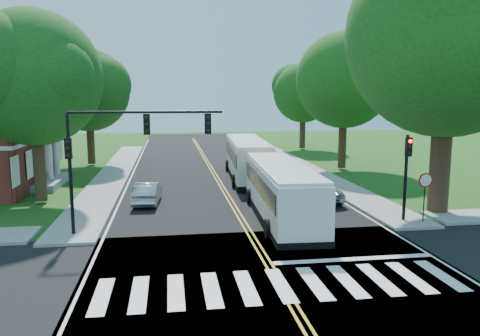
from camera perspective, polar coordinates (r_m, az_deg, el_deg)
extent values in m
plane|color=#1A4E13|center=(17.17, 4.59, -13.43)|extent=(140.00, 140.00, 0.00)
cube|color=black|center=(34.28, -2.31, -2.14)|extent=(14.00, 96.00, 0.01)
cube|color=black|center=(17.16, 4.59, -13.41)|extent=(60.00, 12.00, 0.01)
cube|color=gold|center=(38.19, -2.98, -1.00)|extent=(0.36, 70.00, 0.01)
cube|color=silver|center=(38.14, -13.20, -1.24)|extent=(0.12, 70.00, 0.01)
cube|color=silver|center=(39.44, 6.90, -0.74)|extent=(0.12, 70.00, 0.01)
cube|color=silver|center=(16.71, 4.99, -14.01)|extent=(12.60, 3.00, 0.01)
cube|color=silver|center=(19.61, 13.67, -10.72)|extent=(6.60, 0.40, 0.01)
cube|color=gray|center=(41.22, -14.96, -0.48)|extent=(2.60, 40.00, 0.15)
cube|color=gray|center=(42.69, 7.77, 0.04)|extent=(2.60, 40.00, 0.15)
cylinder|color=#322414|center=(27.89, 23.24, 1.19)|extent=(1.10, 1.10, 6.00)
sphere|color=#28661E|center=(27.88, 24.07, 14.58)|extent=(10.80, 10.80, 10.80)
cylinder|color=#322414|center=(30.72, -23.28, 0.70)|extent=(0.70, 0.70, 4.80)
sphere|color=#28661E|center=(30.49, -23.86, 10.04)|extent=(8.00, 8.00, 8.00)
cylinder|color=#322414|center=(46.23, -17.74, 3.21)|extent=(0.70, 0.70, 4.40)
sphere|color=#28661E|center=(46.05, -18.01, 9.00)|extent=(7.60, 7.60, 7.60)
cylinder|color=#322414|center=(42.46, 12.37, 3.38)|extent=(0.70, 0.70, 5.00)
sphere|color=#28661E|center=(42.32, 12.61, 10.44)|extent=(8.40, 8.40, 8.40)
cylinder|color=#322414|center=(57.93, 7.62, 4.58)|extent=(0.70, 0.70, 4.40)
sphere|color=#28661E|center=(57.78, 7.71, 9.08)|extent=(7.20, 7.20, 7.20)
cube|color=silver|center=(36.57, -22.49, 4.83)|extent=(1.40, 6.00, 0.45)
cube|color=gray|center=(37.04, -22.12, -1.58)|extent=(1.80, 6.00, 0.50)
cylinder|color=silver|center=(34.65, -23.12, 0.79)|extent=(0.50, 0.50, 4.20)
cylinder|color=silver|center=(36.77, -22.28, 1.26)|extent=(0.50, 0.50, 4.20)
cylinder|color=silver|center=(38.90, -21.53, 1.68)|extent=(0.50, 0.50, 4.20)
cylinder|color=black|center=(22.77, -19.91, -1.95)|extent=(0.16, 0.16, 4.60)
cube|color=black|center=(22.39, -20.21, 2.26)|extent=(0.30, 0.22, 0.95)
sphere|color=black|center=(22.22, -20.32, 2.98)|extent=(0.18, 0.18, 0.18)
cylinder|color=black|center=(22.00, -11.33, 6.70)|extent=(7.00, 0.12, 0.12)
cube|color=black|center=(21.87, -11.30, 5.25)|extent=(0.30, 0.22, 0.95)
cube|color=black|center=(21.92, -3.94, 5.40)|extent=(0.30, 0.22, 0.95)
cylinder|color=black|center=(25.32, 19.53, -1.13)|extent=(0.16, 0.16, 4.40)
cube|color=black|center=(24.98, 19.87, 2.43)|extent=(0.30, 0.22, 0.95)
sphere|color=#FF0A05|center=(24.83, 20.06, 3.08)|extent=(0.18, 0.18, 0.18)
cylinder|color=black|center=(25.48, 21.52, -3.70)|extent=(0.06, 0.06, 2.20)
cylinder|color=#A50A07|center=(25.26, 21.69, -1.38)|extent=(0.76, 0.04, 0.76)
cube|color=silver|center=(24.81, 5.03, -2.91)|extent=(2.94, 11.23, 2.59)
cube|color=black|center=(24.72, 5.04, -1.84)|extent=(2.97, 10.45, 0.90)
cube|color=black|center=(30.20, 3.03, -0.16)|extent=(2.31, 0.21, 1.51)
cube|color=orange|center=(30.08, 3.04, 1.44)|extent=(1.61, 0.18, 0.30)
cube|color=black|center=(25.07, 4.99, -5.48)|extent=(3.00, 11.33, 0.28)
cube|color=silver|center=(24.58, 5.07, 0.17)|extent=(2.88, 10.89, 0.21)
cylinder|color=black|center=(28.79, 6.02, -3.35)|extent=(0.35, 0.92, 0.91)
cylinder|color=black|center=(28.39, 1.16, -3.47)|extent=(0.35, 0.92, 0.91)
cylinder|color=black|center=(22.12, 9.81, -7.14)|extent=(0.35, 0.92, 0.91)
cylinder|color=black|center=(21.60, 3.48, -7.42)|extent=(0.35, 0.92, 0.91)
cube|color=silver|center=(36.92, 0.88, 1.11)|extent=(3.31, 11.99, 2.76)
cube|color=black|center=(36.86, 0.88, 1.88)|extent=(3.32, 11.17, 0.95)
cube|color=black|center=(42.79, 0.05, 2.64)|extent=(2.46, 0.26, 1.61)
cube|color=orange|center=(42.70, 0.05, 3.84)|extent=(1.71, 0.21, 0.32)
cube|color=black|center=(37.11, 0.87, -0.77)|extent=(3.36, 12.09, 0.30)
cube|color=silver|center=(36.76, 0.88, 3.33)|extent=(3.23, 11.63, 0.22)
cylinder|color=black|center=(41.07, 2.12, 0.37)|extent=(0.38, 0.98, 0.96)
cylinder|color=black|center=(40.83, -1.51, 0.32)|extent=(0.38, 0.98, 0.96)
cylinder|color=black|center=(33.71, 3.72, -1.49)|extent=(0.38, 0.98, 0.96)
cylinder|color=black|center=(33.42, -0.72, -1.56)|extent=(0.38, 0.98, 0.96)
imported|color=#ADAFB4|center=(28.94, -11.23, -2.98)|extent=(1.73, 4.13, 1.33)
imported|color=#B0B2B8|center=(29.26, 8.90, -2.87)|extent=(3.00, 4.82, 1.24)
imported|color=black|center=(32.63, 7.61, -1.51)|extent=(2.06, 4.83, 1.39)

